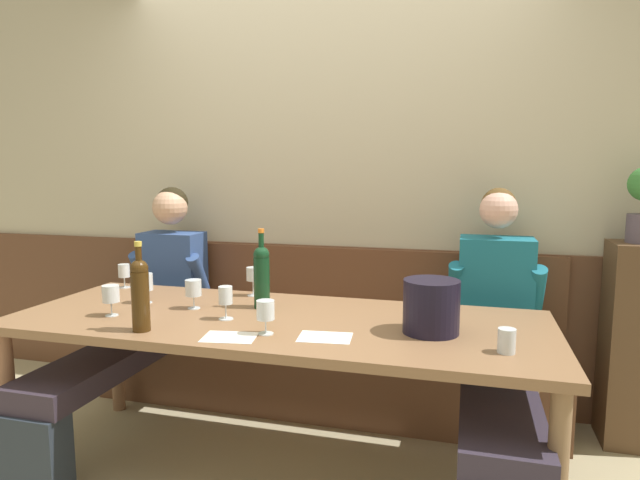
{
  "coord_description": "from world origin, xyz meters",
  "views": [
    {
      "loc": [
        0.82,
        -2.11,
        1.41
      ],
      "look_at": [
        0.11,
        0.44,
        1.06
      ],
      "focal_mm": 30.23,
      "sensor_mm": 36.0,
      "label": 1
    }
  ],
  "objects_px": {
    "wall_bench": "(319,362)",
    "wine_glass_mid_left": "(226,297)",
    "person_center_left_seat": "(497,336)",
    "water_tumbler_right": "(507,341)",
    "wine_bottle_clear_water": "(140,292)",
    "wine_glass_by_bottle": "(266,312)",
    "dining_table": "(276,333)",
    "wine_bottle_green_tall": "(262,274)",
    "wine_glass_left_end": "(111,295)",
    "ice_bucket": "(431,306)",
    "person_left_seat": "(141,308)",
    "wine_glass_mid_right": "(253,275)",
    "wine_glass_center_rear": "(124,272)",
    "wine_glass_center_front": "(145,283)",
    "wine_glass_right_end": "(193,289)"
  },
  "relations": [
    {
      "from": "wall_bench",
      "to": "wine_glass_mid_left",
      "type": "bearing_deg",
      "value": -104.45
    },
    {
      "from": "dining_table",
      "to": "water_tumbler_right",
      "type": "relative_size",
      "value": 26.66
    },
    {
      "from": "person_left_seat",
      "to": "wine_glass_center_front",
      "type": "bearing_deg",
      "value": -50.9
    },
    {
      "from": "wine_glass_left_end",
      "to": "wine_glass_mid_left",
      "type": "height_order",
      "value": "wine_glass_mid_left"
    },
    {
      "from": "wine_bottle_clear_water",
      "to": "wine_glass_right_end",
      "type": "xyz_separation_m",
      "value": [
        0.03,
        0.38,
        -0.07
      ]
    },
    {
      "from": "wine_glass_mid_left",
      "to": "wine_bottle_green_tall",
      "type": "bearing_deg",
      "value": 71.14
    },
    {
      "from": "wine_bottle_green_tall",
      "to": "wine_glass_right_end",
      "type": "height_order",
      "value": "wine_bottle_green_tall"
    },
    {
      "from": "wine_glass_center_rear",
      "to": "wall_bench",
      "type": "bearing_deg",
      "value": 19.46
    },
    {
      "from": "ice_bucket",
      "to": "water_tumbler_right",
      "type": "bearing_deg",
      "value": -31.48
    },
    {
      "from": "wine_glass_center_front",
      "to": "wine_glass_left_end",
      "type": "xyz_separation_m",
      "value": [
        -0.02,
        -0.25,
        -0.0
      ]
    },
    {
      "from": "wall_bench",
      "to": "ice_bucket",
      "type": "bearing_deg",
      "value": -47.93
    },
    {
      "from": "wall_bench",
      "to": "wine_bottle_clear_water",
      "type": "height_order",
      "value": "wine_bottle_clear_water"
    },
    {
      "from": "wine_bottle_clear_water",
      "to": "wine_glass_by_bottle",
      "type": "xyz_separation_m",
      "value": [
        0.51,
        0.09,
        -0.07
      ]
    },
    {
      "from": "person_left_seat",
      "to": "wine_glass_center_front",
      "type": "relative_size",
      "value": 8.94
    },
    {
      "from": "wine_glass_right_end",
      "to": "wine_glass_mid_left",
      "type": "distance_m",
      "value": 0.26
    },
    {
      "from": "wine_glass_center_rear",
      "to": "wine_glass_left_end",
      "type": "distance_m",
      "value": 0.6
    },
    {
      "from": "wine_glass_by_bottle",
      "to": "wine_glass_mid_left",
      "type": "xyz_separation_m",
      "value": [
        -0.25,
        0.16,
        0.01
      ]
    },
    {
      "from": "wine_glass_by_bottle",
      "to": "wine_glass_right_end",
      "type": "distance_m",
      "value": 0.56
    },
    {
      "from": "wall_bench",
      "to": "wine_glass_mid_left",
      "type": "distance_m",
      "value": 1.0
    },
    {
      "from": "wine_bottle_clear_water",
      "to": "wine_glass_right_end",
      "type": "bearing_deg",
      "value": 84.89
    },
    {
      "from": "wine_glass_center_rear",
      "to": "wine_glass_by_bottle",
      "type": "bearing_deg",
      "value": -28.78
    },
    {
      "from": "water_tumbler_right",
      "to": "wine_glass_mid_left",
      "type": "bearing_deg",
      "value": 173.6
    },
    {
      "from": "ice_bucket",
      "to": "wine_glass_right_end",
      "type": "distance_m",
      "value": 1.13
    },
    {
      "from": "person_center_left_seat",
      "to": "wine_glass_right_end",
      "type": "xyz_separation_m",
      "value": [
        -1.4,
        -0.31,
        0.2
      ]
    },
    {
      "from": "ice_bucket",
      "to": "wine_bottle_green_tall",
      "type": "xyz_separation_m",
      "value": [
        -0.81,
        0.19,
        0.05
      ]
    },
    {
      "from": "person_left_seat",
      "to": "ice_bucket",
      "type": "xyz_separation_m",
      "value": [
        1.62,
        -0.39,
        0.22
      ]
    },
    {
      "from": "wine_glass_right_end",
      "to": "wine_glass_mid_right",
      "type": "bearing_deg",
      "value": 61.64
    },
    {
      "from": "person_center_left_seat",
      "to": "water_tumbler_right",
      "type": "xyz_separation_m",
      "value": [
        -0.0,
        -0.57,
        0.16
      ]
    },
    {
      "from": "dining_table",
      "to": "person_center_left_seat",
      "type": "bearing_deg",
      "value": 19.87
    },
    {
      "from": "person_left_seat",
      "to": "wine_glass_mid_right",
      "type": "height_order",
      "value": "person_left_seat"
    },
    {
      "from": "ice_bucket",
      "to": "wine_bottle_green_tall",
      "type": "relative_size",
      "value": 0.6
    },
    {
      "from": "ice_bucket",
      "to": "water_tumbler_right",
      "type": "relative_size",
      "value": 2.53
    },
    {
      "from": "wine_glass_mid_right",
      "to": "wine_glass_right_end",
      "type": "relative_size",
      "value": 1.09
    },
    {
      "from": "wine_glass_center_front",
      "to": "water_tumbler_right",
      "type": "height_order",
      "value": "wine_glass_center_front"
    },
    {
      "from": "wine_glass_center_front",
      "to": "wine_bottle_clear_water",
      "type": "bearing_deg",
      "value": -58.9
    },
    {
      "from": "ice_bucket",
      "to": "wine_glass_left_end",
      "type": "distance_m",
      "value": 1.43
    },
    {
      "from": "wine_bottle_green_tall",
      "to": "wine_glass_mid_left",
      "type": "distance_m",
      "value": 0.26
    },
    {
      "from": "person_center_left_seat",
      "to": "wine_bottle_clear_water",
      "type": "distance_m",
      "value": 1.62
    },
    {
      "from": "wine_bottle_clear_water",
      "to": "wine_glass_mid_left",
      "type": "height_order",
      "value": "wine_bottle_clear_water"
    },
    {
      "from": "person_left_seat",
      "to": "water_tumbler_right",
      "type": "relative_size",
      "value": 14.8
    },
    {
      "from": "water_tumbler_right",
      "to": "wine_glass_mid_right",
      "type": "bearing_deg",
      "value": 154.71
    },
    {
      "from": "wine_bottle_clear_water",
      "to": "wine_glass_by_bottle",
      "type": "distance_m",
      "value": 0.53
    },
    {
      "from": "person_center_left_seat",
      "to": "wine_bottle_green_tall",
      "type": "xyz_separation_m",
      "value": [
        -1.1,
        -0.2,
        0.27
      ]
    },
    {
      "from": "person_left_seat",
      "to": "wine_glass_by_bottle",
      "type": "height_order",
      "value": "person_left_seat"
    },
    {
      "from": "wine_glass_center_front",
      "to": "wall_bench",
      "type": "bearing_deg",
      "value": 41.66
    },
    {
      "from": "wine_glass_mid_left",
      "to": "wine_bottle_clear_water",
      "type": "bearing_deg",
      "value": -136.32
    },
    {
      "from": "wall_bench",
      "to": "ice_bucket",
      "type": "distance_m",
      "value": 1.18
    },
    {
      "from": "wall_bench",
      "to": "wine_glass_left_end",
      "type": "height_order",
      "value": "wall_bench"
    },
    {
      "from": "wine_glass_left_end",
      "to": "person_left_seat",
      "type": "bearing_deg",
      "value": 111.23
    },
    {
      "from": "person_left_seat",
      "to": "wine_bottle_clear_water",
      "type": "relative_size",
      "value": 3.58
    }
  ]
}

